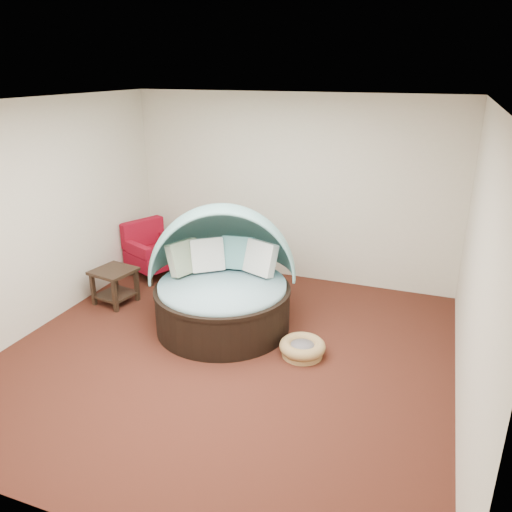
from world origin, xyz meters
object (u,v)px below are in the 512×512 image
(pet_basket, at_px, (302,348))
(red_armchair, at_px, (152,251))
(canopy_daybed, at_px, (222,272))
(side_table, at_px, (114,281))

(pet_basket, distance_m, red_armchair, 3.27)
(canopy_daybed, relative_size, side_table, 3.72)
(canopy_daybed, bearing_deg, side_table, 155.72)
(pet_basket, height_order, side_table, side_table)
(red_armchair, bearing_deg, canopy_daybed, -8.82)
(side_table, bearing_deg, canopy_daybed, -1.15)
(canopy_daybed, xyz_separation_m, red_armchair, (-1.72, 1.12, -0.33))
(canopy_daybed, relative_size, red_armchair, 2.33)
(pet_basket, relative_size, side_table, 0.92)
(red_armchair, bearing_deg, side_table, -63.03)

